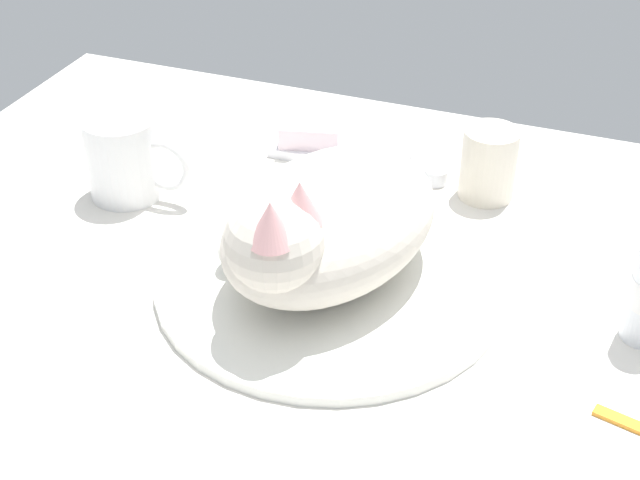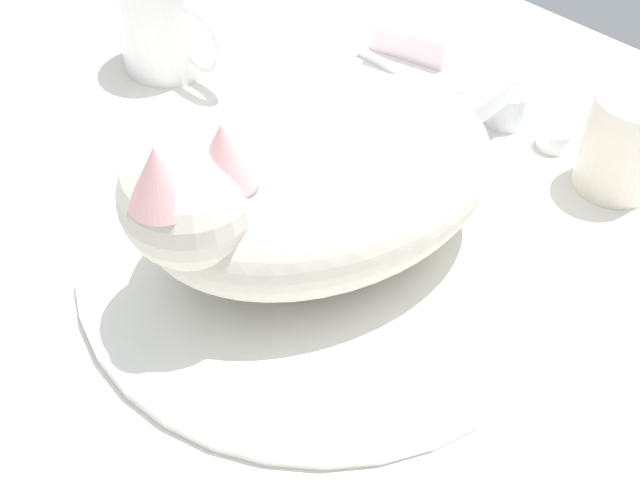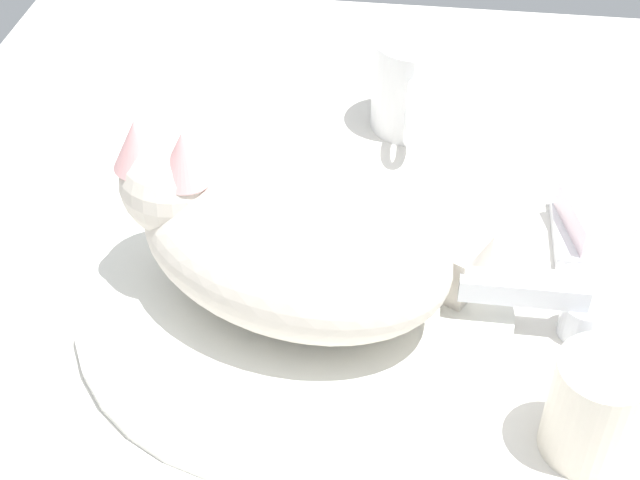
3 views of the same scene
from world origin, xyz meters
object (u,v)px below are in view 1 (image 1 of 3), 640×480
Objects in this scene: coffee_mug at (126,157)px; rinse_cup at (489,164)px; faucet at (392,165)px; cat at (322,225)px; soap_bar at (310,133)px.

coffee_mug is 1.53× the size of rinse_cup.
faucet is 22.62cm from cat.
rinse_cup is (38.70, 14.27, -0.66)cm from coffee_mug.
rinse_cup is at bearing 5.79° from faucet.
faucet is 0.99× the size of coffee_mug.
coffee_mug is (-27.13, 8.87, -2.70)cm from cat.
cat is 2.39× the size of coffee_mug.
coffee_mug is at bearing -154.60° from faucet.
coffee_mug is 23.24cm from soap_bar.
cat is at bearing -66.45° from soap_bar.
soap_bar is at bearing 46.32° from coffee_mug.
rinse_cup is at bearing -6.18° from soap_bar.
cat is 28.36cm from soap_bar.
rinse_cup reaches higher than soap_bar.
faucet is at bearing -174.21° from rinse_cup.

